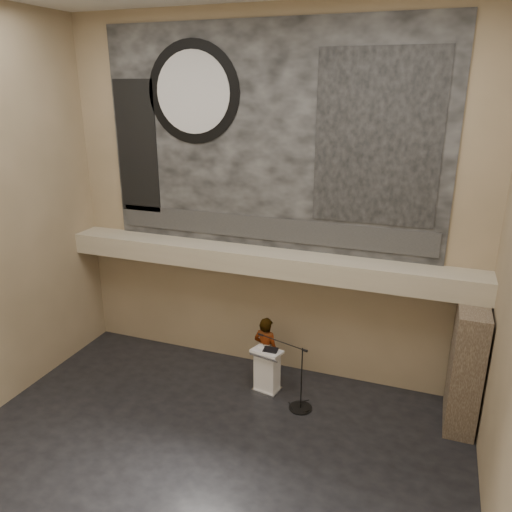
% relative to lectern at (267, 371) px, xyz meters
% --- Properties ---
extents(floor, '(10.00, 10.00, 0.00)m').
position_rel_lectern_xyz_m(floor, '(-0.43, -2.78, -0.55)').
color(floor, black).
rests_on(floor, ground).
extents(wall_back, '(10.00, 0.02, 8.50)m').
position_rel_lectern_xyz_m(wall_back, '(-0.43, 1.22, 3.70)').
color(wall_back, '#847254').
rests_on(wall_back, floor).
extents(soffit, '(10.00, 0.80, 0.50)m').
position_rel_lectern_xyz_m(soffit, '(-0.43, 0.82, 2.40)').
color(soffit, tan).
rests_on(soffit, wall_back).
extents(sprinkler_left, '(0.04, 0.04, 0.06)m').
position_rel_lectern_xyz_m(sprinkler_left, '(-2.03, 0.77, 2.12)').
color(sprinkler_left, '#B2893D').
rests_on(sprinkler_left, soffit).
extents(sprinkler_right, '(0.04, 0.04, 0.06)m').
position_rel_lectern_xyz_m(sprinkler_right, '(1.47, 0.77, 2.12)').
color(sprinkler_right, '#B2893D').
rests_on(sprinkler_right, soffit).
extents(banner, '(8.00, 0.05, 5.00)m').
position_rel_lectern_xyz_m(banner, '(-0.43, 1.19, 5.15)').
color(banner, black).
rests_on(banner, wall_back).
extents(banner_text_strip, '(7.76, 0.02, 0.55)m').
position_rel_lectern_xyz_m(banner_text_strip, '(-0.43, 1.15, 3.10)').
color(banner_text_strip, '#2A2A2A').
rests_on(banner_text_strip, banner).
extents(banner_clock_rim, '(2.30, 0.02, 2.30)m').
position_rel_lectern_xyz_m(banner_clock_rim, '(-2.23, 1.15, 6.15)').
color(banner_clock_rim, black).
rests_on(banner_clock_rim, banner).
extents(banner_clock_face, '(1.84, 0.02, 1.84)m').
position_rel_lectern_xyz_m(banner_clock_face, '(-2.23, 1.13, 6.15)').
color(banner_clock_face, silver).
rests_on(banner_clock_face, banner).
extents(banner_building_print, '(2.60, 0.02, 3.60)m').
position_rel_lectern_xyz_m(banner_building_print, '(1.97, 1.15, 5.25)').
color(banner_building_print, black).
rests_on(banner_building_print, banner).
extents(banner_brick_print, '(1.10, 0.02, 3.20)m').
position_rel_lectern_xyz_m(banner_brick_print, '(-3.83, 1.15, 4.85)').
color(banner_brick_print, black).
rests_on(banner_brick_print, banner).
extents(stone_pier, '(0.60, 1.40, 2.70)m').
position_rel_lectern_xyz_m(stone_pier, '(4.22, 0.37, 0.80)').
color(stone_pier, '#46382B').
rests_on(stone_pier, floor).
extents(lectern, '(0.74, 0.59, 1.13)m').
position_rel_lectern_xyz_m(lectern, '(0.00, 0.00, 0.00)').
color(lectern, silver).
rests_on(lectern, floor).
extents(binder, '(0.34, 0.28, 0.04)m').
position_rel_lectern_xyz_m(binder, '(0.08, -0.00, 0.56)').
color(binder, black).
rests_on(binder, lectern).
extents(papers, '(0.21, 0.28, 0.00)m').
position_rel_lectern_xyz_m(papers, '(-0.15, -0.04, 0.55)').
color(papers, white).
rests_on(papers, lectern).
extents(speaker_person, '(0.71, 0.54, 1.75)m').
position_rel_lectern_xyz_m(speaker_person, '(-0.14, 0.31, 0.32)').
color(speaker_person, white).
rests_on(speaker_person, floor).
extents(mic_stand, '(1.39, 0.61, 1.53)m').
position_rel_lectern_xyz_m(mic_stand, '(0.89, -0.36, -0.32)').
color(mic_stand, black).
rests_on(mic_stand, floor).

